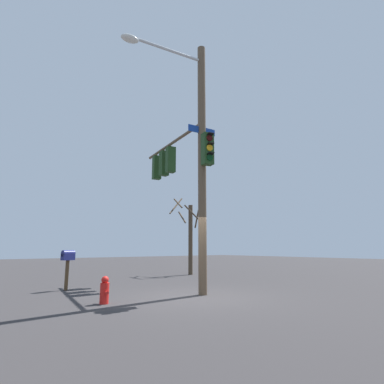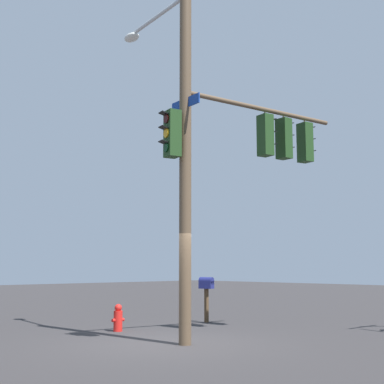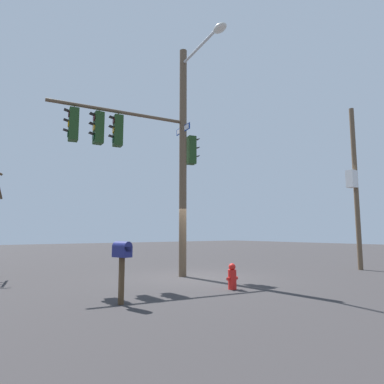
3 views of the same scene
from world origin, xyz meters
The scene contains 5 objects.
ground_plane centered at (0.00, 0.00, 0.00)m, with size 80.00×80.00×0.00m, color #312E2F.
main_signal_pole_assembly centered at (-1.21, 0.51, 4.95)m, with size 5.58×3.86×8.85m.
secondary_pole_assembly centered at (7.21, -2.30, 3.72)m, with size 0.63×0.35×7.27m.
fire_hydrant centered at (-0.64, -2.67, 0.34)m, with size 0.38×0.24×0.73m.
mailbox centered at (-4.06, -2.68, 1.11)m, with size 0.35×0.49×1.41m.
Camera 3 is at (-7.33, -9.86, 1.61)m, focal length 31.15 mm.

